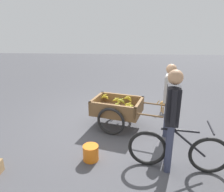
# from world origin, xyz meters

# --- Properties ---
(ground_plane) EXTENTS (24.00, 24.00, 0.00)m
(ground_plane) POSITION_xyz_m (0.00, 0.00, 0.00)
(ground_plane) COLOR #47474C
(fruit_cart) EXTENTS (1.80, 1.19, 0.73)m
(fruit_cart) POSITION_xyz_m (-0.21, 0.07, 0.44)
(fruit_cart) COLOR brown
(fruit_cart) RESTS_ON ground
(vendor_person) EXTENTS (0.29, 0.58, 1.58)m
(vendor_person) POSITION_xyz_m (-1.31, 0.39, 0.94)
(vendor_person) COLOR #333851
(vendor_person) RESTS_ON ground
(bicycle) EXTENTS (1.65, 0.46, 0.85)m
(bicycle) POSITION_xyz_m (-1.27, 1.59, 0.35)
(bicycle) COLOR black
(bicycle) RESTS_ON ground
(cyclist_person) EXTENTS (0.25, 0.57, 1.72)m
(cyclist_person) POSITION_xyz_m (-1.12, 1.57, 1.04)
(cyclist_person) COLOR #333851
(cyclist_person) RESTS_ON ground
(dog) EXTENTS (0.66, 0.29, 0.40)m
(dog) POSITION_xyz_m (-1.59, -0.85, 0.27)
(dog) COLOR #AD7A38
(dog) RESTS_ON ground
(plastic_bucket) EXTENTS (0.28, 0.28, 0.29)m
(plastic_bucket) POSITION_xyz_m (0.22, 1.43, 0.14)
(plastic_bucket) COLOR orange
(plastic_bucket) RESTS_ON ground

